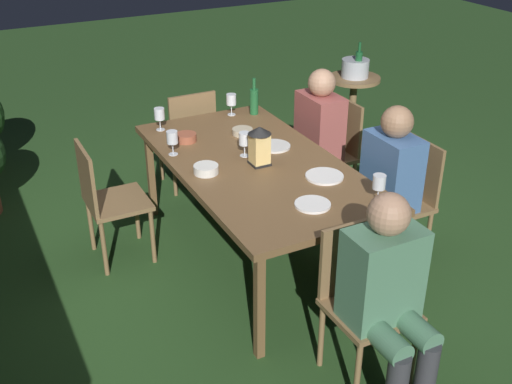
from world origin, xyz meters
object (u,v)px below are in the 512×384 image
Objects in this scene: green_bottle_on_table at (254,101)px; wine_glass_c at (244,140)px; wine_glass_b at (379,183)px; wine_glass_e at (159,115)px; chair_side_right_b at (107,198)px; chair_side_left_a at (404,195)px; lantern_centerpiece at (260,144)px; plate_c at (313,204)px; chair_head_near at (363,295)px; wine_glass_d at (172,138)px; bowl_bread at (206,169)px; chair_head_far at (189,134)px; bowl_olives at (242,131)px; plate_a at (274,146)px; person_in_rust at (312,135)px; bowl_salad at (186,137)px; chair_side_left_b at (332,148)px; side_table at (353,100)px; plate_b at (324,176)px; ice_bucket at (355,67)px; person_in_blue at (383,181)px; dining_table at (256,169)px; person_in_green at (389,292)px; wine_glass_a at (231,101)px.

wine_glass_c is (-0.68, 0.42, 0.01)m from green_bottle_on_table.
wine_glass_b is 1.00× the size of wine_glass_e.
chair_side_left_a is (-0.89, -1.82, 0.00)m from chair_side_right_b.
plate_c is (-0.64, -0.02, -0.14)m from lantern_centerpiece.
chair_head_near is 3.28× the size of lantern_centerpiece.
wine_glass_d is (-0.44, 0.84, 0.01)m from green_bottle_on_table.
chair_side_right_b is 5.46× the size of bowl_bread.
chair_head_far is 0.82m from bowl_olives.
bowl_bread is at bearing -178.95° from wine_glass_e.
person_in_rust is at bearing -60.10° from plate_a.
chair_side_right_b is at bearing 98.67° from bowl_salad.
chair_side_left_b is 1.27× the size of side_table.
wine_glass_b is 0.80× the size of plate_c.
plate_b is at bearing -136.44° from wine_glass_d.
bowl_bread is 2.54m from ice_bucket.
wine_glass_d is at bearing 93.82° from person_in_rust.
bowl_salad is 2.22m from ice_bucket.
bowl_salad is (0.10, -0.63, 0.29)m from chair_side_right_b.
person_in_blue is (-0.89, 0.20, 0.15)m from chair_side_left_b.
dining_table is 2.27m from side_table.
person_in_green is 1.68× the size of side_table.
person_in_blue is 1.32× the size of chair_head_near.
wine_glass_b is 0.40m from plate_c.
person_in_rust is 1.63m from chair_side_right_b.
plate_a is at bearing -47.40° from lantern_centerpiece.
wine_glass_d is (0.37, 0.44, 0.17)m from dining_table.
person_in_rust is at bearing -23.02° from chair_head_near.
person_in_rust is 1.01m from bowl_salad.
person_in_rust reaches higher than wine_glass_b.
lantern_centerpiece is 1.57× the size of wine_glass_d.
dining_table is 0.28m from plate_a.
lantern_centerpiece is at bearing 166.21° from wine_glass_a.
bowl_bread is (0.40, 0.64, 0.02)m from plate_b.
person_in_green is at bearing 176.05° from bowl_olives.
chair_head_near reaches higher than plate_c.
bowl_salad reaches higher than bowl_olives.
dining_table is 2.27× the size of chair_side_left_b.
side_table is at bearing -51.39° from plate_a.
person_in_blue is 3.96× the size of green_bottle_on_table.
person_in_green is 2.30m from wine_glass_e.
chair_side_left_a is 0.68m from plate_b.
wine_glass_a is at bearing -34.07° from bowl_bread.
person_in_rust is 0.53m from green_bottle_on_table.
person_in_blue is at bearing -121.90° from dining_table.
bowl_salad is at bearing -162.06° from wine_glass_e.
plate_c is 2.73m from side_table.
person_in_blue is at bearing -141.24° from plate_a.
person_in_blue reaches higher than wine_glass_b.
bowl_salad is 0.21× the size of side_table.
person_in_rust reaches higher than side_table.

